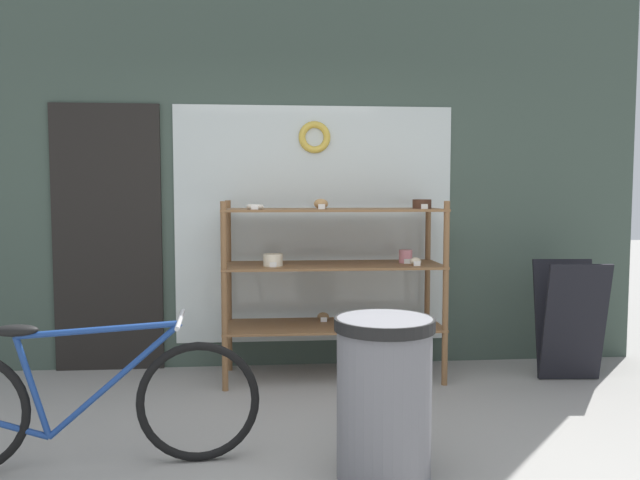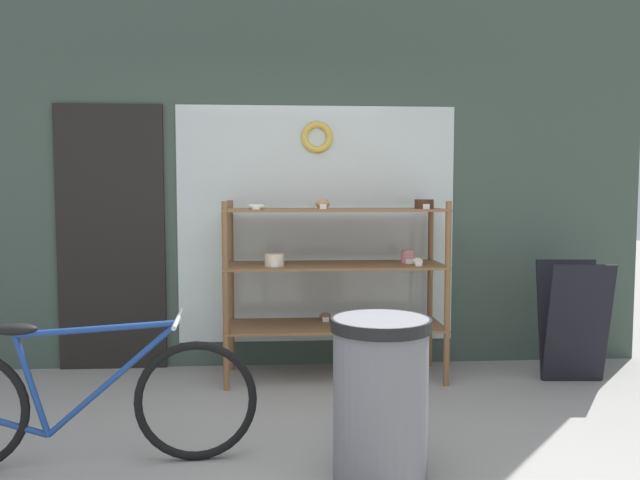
{
  "view_description": "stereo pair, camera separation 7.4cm",
  "coord_description": "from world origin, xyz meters",
  "px_view_note": "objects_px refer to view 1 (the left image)",
  "views": [
    {
      "loc": [
        -0.18,
        -2.73,
        1.41
      ],
      "look_at": [
        0.16,
        1.23,
        1.11
      ],
      "focal_mm": 35.0,
      "sensor_mm": 36.0,
      "label": 1
    },
    {
      "loc": [
        -0.11,
        -2.74,
        1.41
      ],
      "look_at": [
        0.16,
        1.23,
        1.11
      ],
      "focal_mm": 35.0,
      "sensor_mm": 36.0,
      "label": 2
    }
  ],
  "objects_px": {
    "bicycle": "(82,402)",
    "trash_bin": "(384,392)",
    "display_case": "(334,268)",
    "sandwich_board": "(570,320)"
  },
  "relations": [
    {
      "from": "bicycle",
      "to": "trash_bin",
      "type": "height_order",
      "value": "trash_bin"
    },
    {
      "from": "display_case",
      "to": "bicycle",
      "type": "bearing_deg",
      "value": -134.61
    },
    {
      "from": "display_case",
      "to": "trash_bin",
      "type": "xyz_separation_m",
      "value": [
        0.07,
        -1.68,
        -0.41
      ]
    },
    {
      "from": "bicycle",
      "to": "sandwich_board",
      "type": "relative_size",
      "value": 2.0
    },
    {
      "from": "trash_bin",
      "to": "display_case",
      "type": "bearing_deg",
      "value": 92.37
    },
    {
      "from": "bicycle",
      "to": "display_case",
      "type": "bearing_deg",
      "value": 41.35
    },
    {
      "from": "bicycle",
      "to": "sandwich_board",
      "type": "bearing_deg",
      "value": 17.44
    },
    {
      "from": "display_case",
      "to": "bicycle",
      "type": "distance_m",
      "value": 2.11
    },
    {
      "from": "display_case",
      "to": "sandwich_board",
      "type": "distance_m",
      "value": 1.82
    },
    {
      "from": "sandwich_board",
      "to": "trash_bin",
      "type": "relative_size",
      "value": 1.12
    }
  ]
}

